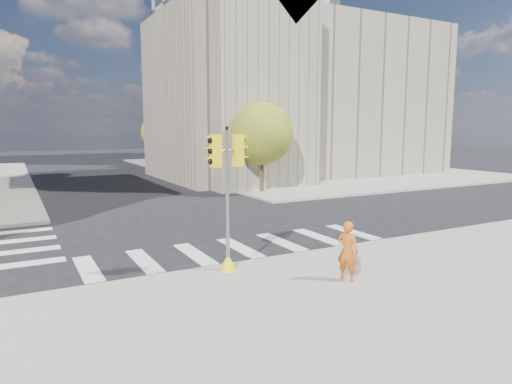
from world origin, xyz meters
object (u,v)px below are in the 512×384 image
photographer (348,251)px  lamp_far (180,126)px  lamp_near (242,126)px  traffic_signal (228,211)px

photographer → lamp_far: bearing=-37.1°
lamp_near → traffic_signal: 21.26m
photographer → traffic_signal: bearing=21.7°
lamp_near → photographer: bearing=-108.9°
lamp_far → traffic_signal: lamp_far is taller
lamp_near → lamp_far: 14.00m
lamp_far → traffic_signal: 34.22m
lamp_far → traffic_signal: (-9.82, -32.68, -2.60)m
lamp_near → lamp_far: same height
lamp_near → traffic_signal: (-9.82, -18.68, -2.60)m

